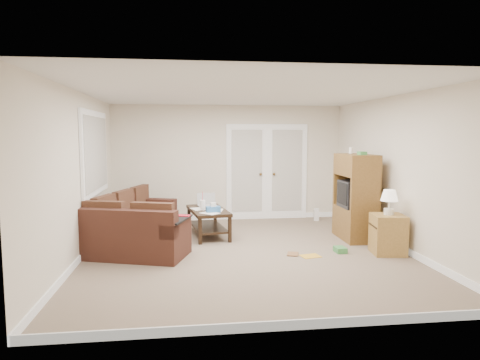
{
  "coord_description": "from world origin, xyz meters",
  "views": [
    {
      "loc": [
        -0.92,
        -6.56,
        1.85
      ],
      "look_at": [
        -0.02,
        0.56,
        1.1
      ],
      "focal_mm": 32.0,
      "sensor_mm": 36.0,
      "label": 1
    }
  ],
  "objects": [
    {
      "name": "coffee_table",
      "position": [
        -0.53,
        1.22,
        0.27
      ],
      "size": [
        0.8,
        1.31,
        0.84
      ],
      "rotation": [
        0.0,
        0.0,
        0.16
      ],
      "color": "black",
      "rests_on": "floor"
    },
    {
      "name": "baseboards",
      "position": [
        0.0,
        0.0,
        0.05
      ],
      "size": [
        5.0,
        5.5,
        0.1
      ],
      "primitive_type": null,
      "color": "white",
      "rests_on": "floor"
    },
    {
      "name": "ceiling",
      "position": [
        0.0,
        0.0,
        2.5
      ],
      "size": [
        5.0,
        5.5,
        0.02
      ],
      "primitive_type": "cube",
      "color": "silver",
      "rests_on": "wall_back"
    },
    {
      "name": "floor_magazine",
      "position": [
        0.96,
        -0.33,
        0.0
      ],
      "size": [
        0.33,
        0.28,
        0.01
      ],
      "primitive_type": "cube",
      "rotation": [
        0.0,
        0.0,
        0.2
      ],
      "color": "gold",
      "rests_on": "floor"
    },
    {
      "name": "wall_left",
      "position": [
        -2.5,
        0.0,
        1.25
      ],
      "size": [
        0.02,
        5.5,
        2.5
      ],
      "primitive_type": "cube",
      "color": "silver",
      "rests_on": "floor"
    },
    {
      "name": "side_cabinet",
      "position": [
        2.2,
        -0.34,
        0.36
      ],
      "size": [
        0.54,
        0.54,
        1.01
      ],
      "rotation": [
        0.0,
        0.0,
        -0.14
      ],
      "color": "#A77E3D",
      "rests_on": "floor"
    },
    {
      "name": "wall_back",
      "position": [
        0.0,
        2.75,
        1.25
      ],
      "size": [
        5.0,
        0.02,
        2.5
      ],
      "primitive_type": "cube",
      "color": "silver",
      "rests_on": "floor"
    },
    {
      "name": "french_doors",
      "position": [
        0.85,
        2.71,
        1.04
      ],
      "size": [
        1.8,
        0.05,
        2.13
      ],
      "color": "white",
      "rests_on": "floor"
    },
    {
      "name": "floor",
      "position": [
        0.0,
        0.0,
        0.0
      ],
      "size": [
        5.5,
        5.5,
        0.0
      ],
      "primitive_type": "plane",
      "color": "#82705E",
      "rests_on": "ground"
    },
    {
      "name": "space_heater",
      "position": [
        1.88,
        2.34,
        0.13
      ],
      "size": [
        0.12,
        0.11,
        0.27
      ],
      "primitive_type": "cube",
      "rotation": [
        0.0,
        0.0,
        -0.22
      ],
      "color": "white",
      "rests_on": "floor"
    },
    {
      "name": "floor_greenbox",
      "position": [
        1.49,
        -0.18,
        0.04
      ],
      "size": [
        0.17,
        0.22,
        0.09
      ],
      "primitive_type": "cube",
      "rotation": [
        0.0,
        0.0,
        0.04
      ],
      "color": "#3F8A43",
      "rests_on": "floor"
    },
    {
      "name": "wall_right",
      "position": [
        2.5,
        0.0,
        1.25
      ],
      "size": [
        0.02,
        5.5,
        2.5
      ],
      "primitive_type": "cube",
      "color": "silver",
      "rests_on": "floor"
    },
    {
      "name": "window_left",
      "position": [
        -2.46,
        1.0,
        1.55
      ],
      "size": [
        0.05,
        1.92,
        1.42
      ],
      "color": "white",
      "rests_on": "wall_left"
    },
    {
      "name": "tv_armoire",
      "position": [
        2.07,
        0.67,
        0.77
      ],
      "size": [
        0.54,
        0.96,
        1.63
      ],
      "rotation": [
        0.0,
        0.0,
        -0.01
      ],
      "color": "brown",
      "rests_on": "floor"
    },
    {
      "name": "floor_book",
      "position": [
        0.63,
        -0.18,
        0.01
      ],
      "size": [
        0.23,
        0.27,
        0.02
      ],
      "primitive_type": "imported",
      "rotation": [
        0.0,
        0.0,
        -0.32
      ],
      "color": "brown",
      "rests_on": "floor"
    },
    {
      "name": "sectional_sofa",
      "position": [
        -1.81,
        0.65,
        0.31
      ],
      "size": [
        1.85,
        2.91,
        0.78
      ],
      "rotation": [
        0.0,
        0.0,
        -0.31
      ],
      "color": "#432319",
      "rests_on": "floor"
    },
    {
      "name": "wall_front",
      "position": [
        0.0,
        -2.75,
        1.25
      ],
      "size": [
        5.0,
        0.02,
        2.5
      ],
      "primitive_type": "cube",
      "color": "silver",
      "rests_on": "floor"
    }
  ]
}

